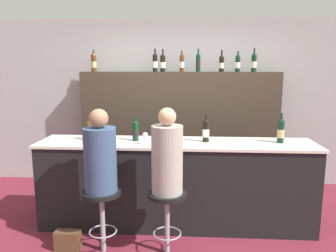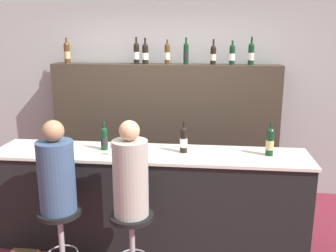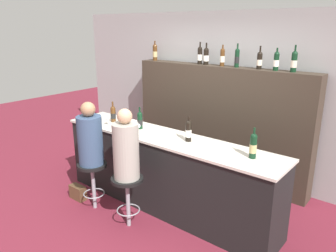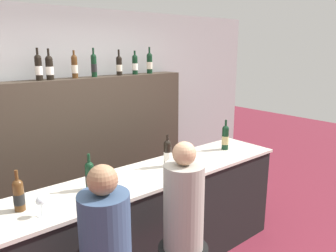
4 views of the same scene
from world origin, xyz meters
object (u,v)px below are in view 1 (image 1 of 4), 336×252
(wine_bottle_counter_3, at_px, (281,131))
(guest_seated_left, at_px, (100,156))
(wine_bottle_counter_1, at_px, (135,130))
(guest_seated_right, at_px, (167,156))
(wine_bottle_backbar_1, at_px, (155,62))
(wine_bottle_backbar_3, at_px, (182,63))
(wine_bottle_backbar_4, at_px, (198,62))
(wine_bottle_backbar_7, at_px, (254,62))
(wine_glass_0, at_px, (93,134))
(wine_glass_1, at_px, (145,136))
(handbag, at_px, (68,240))
(wine_bottle_backbar_6, at_px, (238,63))
(wine_bottle_backbar_0, at_px, (94,62))
(bar_stool_right, at_px, (167,206))
(wine_bottle_backbar_5, at_px, (222,63))
(wine_bottle_counter_0, at_px, (90,130))
(wine_bottle_counter_2, at_px, (206,130))
(wine_bottle_backbar_2, at_px, (163,63))
(bar_stool_left, at_px, (102,204))

(wine_bottle_counter_3, distance_m, guest_seated_left, 2.03)
(wine_bottle_counter_1, xyz_separation_m, guest_seated_right, (0.41, -0.67, -0.12))
(wine_bottle_backbar_1, xyz_separation_m, wine_bottle_backbar_3, (0.40, 0.00, -0.00))
(wine_bottle_backbar_3, height_order, wine_bottle_backbar_4, wine_bottle_backbar_4)
(wine_bottle_backbar_1, xyz_separation_m, wine_bottle_backbar_7, (1.47, 0.00, -0.00))
(wine_bottle_backbar_1, distance_m, wine_glass_0, 1.76)
(wine_bottle_backbar_1, xyz_separation_m, wine_glass_1, (0.03, -1.46, -0.82))
(wine_bottle_backbar_1, relative_size, handbag, 1.32)
(wine_glass_0, relative_size, guest_seated_right, 0.17)
(guest_seated_left, bearing_deg, wine_bottle_backbar_7, 47.01)
(wine_bottle_counter_1, distance_m, wine_glass_1, 0.23)
(wine_bottle_backbar_7, bearing_deg, wine_bottle_backbar_6, -180.00)
(guest_seated_left, bearing_deg, handbag, 180.00)
(wine_bottle_backbar_0, distance_m, bar_stool_right, 2.72)
(wine_bottle_backbar_7, height_order, bar_stool_right, wine_bottle_backbar_7)
(wine_glass_1, distance_m, handbag, 1.36)
(wine_bottle_backbar_5, distance_m, guest_seated_left, 2.53)
(wine_bottle_backbar_1, distance_m, wine_bottle_backbar_5, 0.99)
(wine_bottle_counter_0, height_order, bar_stool_right, wine_bottle_counter_0)
(wine_bottle_counter_2, xyz_separation_m, wine_glass_0, (-1.27, -0.18, -0.03))
(wine_bottle_counter_3, bearing_deg, wine_bottle_backbar_3, 132.16)
(wine_bottle_counter_1, distance_m, wine_bottle_counter_2, 0.82)
(wine_bottle_backbar_1, bearing_deg, guest_seated_right, -80.93)
(guest_seated_right, bearing_deg, wine_bottle_counter_0, 145.11)
(wine_bottle_backbar_2, bearing_deg, wine_bottle_backbar_1, 180.00)
(wine_bottle_counter_1, bearing_deg, wine_bottle_backbar_6, 43.71)
(wine_bottle_backbar_0, relative_size, guest_seated_right, 0.40)
(handbag, bearing_deg, bar_stool_left, 0.00)
(wine_bottle_backbar_1, height_order, wine_bottle_backbar_2, wine_bottle_backbar_1)
(bar_stool_left, bearing_deg, wine_bottle_backbar_5, 55.46)
(guest_seated_right, bearing_deg, wine_glass_1, 119.54)
(wine_bottle_backbar_0, xyz_separation_m, bar_stool_right, (1.25, -1.95, -1.42))
(wine_bottle_backbar_7, bearing_deg, wine_bottle_backbar_4, -180.00)
(wine_bottle_backbar_3, distance_m, bar_stool_right, 2.41)
(bar_stool_left, distance_m, guest_seated_right, 0.83)
(wine_bottle_counter_0, bearing_deg, wine_bottle_backbar_5, 37.86)
(wine_bottle_counter_3, bearing_deg, wine_bottle_counter_0, 180.00)
(wine_bottle_backbar_1, bearing_deg, wine_glass_0, -111.00)
(wine_bottle_backbar_4, relative_size, wine_bottle_backbar_5, 1.07)
(handbag, bearing_deg, wine_bottle_backbar_7, 41.66)
(wine_bottle_counter_3, relative_size, wine_glass_1, 2.47)
(wine_glass_0, relative_size, guest_seated_left, 0.18)
(wine_bottle_backbar_5, bearing_deg, handbag, -131.36)
(wine_bottle_backbar_5, bearing_deg, wine_bottle_counter_0, -142.14)
(wine_bottle_counter_3, relative_size, wine_bottle_backbar_6, 1.13)
(wine_glass_0, bearing_deg, wine_bottle_counter_3, 4.84)
(wine_bottle_backbar_5, distance_m, wine_bottle_backbar_7, 0.48)
(handbag, bearing_deg, wine_bottle_backbar_2, 66.75)
(wine_glass_0, distance_m, guest_seated_right, 1.00)
(wine_glass_1, distance_m, guest_seated_left, 0.63)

